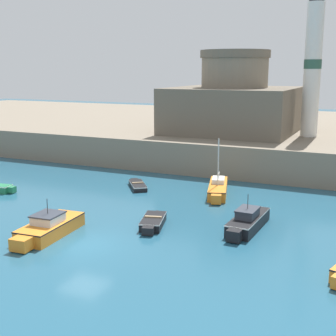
# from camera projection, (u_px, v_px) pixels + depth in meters

# --- Properties ---
(ground_plane) EXTENTS (200.00, 200.00, 0.00)m
(ground_plane) POSITION_uv_depth(u_px,v_px,m) (84.00, 245.00, 26.22)
(ground_plane) COLOR #235670
(quay_seawall) EXTENTS (120.00, 40.00, 3.00)m
(quay_seawall) POSITION_uv_depth(u_px,v_px,m) (255.00, 134.00, 60.08)
(quay_seawall) COLOR gray
(quay_seawall) RESTS_ON ground
(dinghy_black_1) EXTENTS (2.85, 3.37, 0.48)m
(dinghy_black_1) POSITION_uv_depth(u_px,v_px,m) (138.00, 185.00, 38.83)
(dinghy_black_1) COLOR black
(dinghy_black_1) RESTS_ON ground
(motorboat_black_2) EXTENTS (1.65, 5.40, 2.23)m
(motorboat_black_2) POSITION_uv_depth(u_px,v_px,m) (247.00, 221.00, 28.72)
(motorboat_black_2) COLOR black
(motorboat_black_2) RESTS_ON ground
(motorboat_orange_5) EXTENTS (2.24, 5.61, 2.27)m
(motorboat_orange_5) POSITION_uv_depth(u_px,v_px,m) (49.00, 227.00, 27.57)
(motorboat_orange_5) COLOR orange
(motorboat_orange_5) RESTS_ON ground
(sailboat_orange_6) EXTENTS (2.85, 6.14, 4.47)m
(sailboat_orange_6) POSITION_uv_depth(u_px,v_px,m) (218.00, 188.00, 36.84)
(sailboat_orange_6) COLOR orange
(sailboat_orange_6) RESTS_ON ground
(dinghy_black_7) EXTENTS (2.03, 3.62, 0.63)m
(dinghy_black_7) POSITION_uv_depth(u_px,v_px,m) (153.00, 222.00, 29.26)
(dinghy_black_7) COLOR black
(dinghy_black_7) RESTS_ON ground
(fortress) EXTENTS (12.84, 12.84, 8.61)m
(fortress) POSITION_uv_depth(u_px,v_px,m) (234.00, 103.00, 50.22)
(fortress) COLOR #685E4F
(fortress) RESTS_ON quay_seawall
(lighthouse) EXTENTS (1.70, 1.70, 14.96)m
(lighthouse) POSITION_uv_depth(u_px,v_px,m) (313.00, 62.00, 45.75)
(lighthouse) COLOR silver
(lighthouse) RESTS_ON quay_seawall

